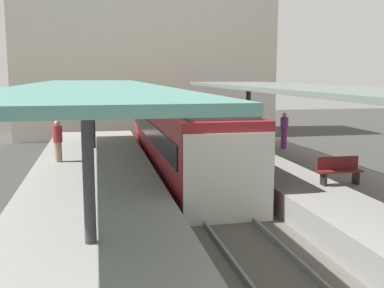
{
  "coord_description": "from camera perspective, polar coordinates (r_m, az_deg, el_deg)",
  "views": [
    {
      "loc": [
        -3.61,
        -14.15,
        4.42
      ],
      "look_at": [
        -0.04,
        3.02,
        1.76
      ],
      "focal_mm": 43.11,
      "sensor_mm": 36.0,
      "label": 1
    }
  ],
  "objects": [
    {
      "name": "passenger_mid_platform",
      "position": [
        18.79,
        -16.27,
        0.43
      ],
      "size": [
        0.36,
        0.36,
        1.64
      ],
      "color": "#998460",
      "rests_on": "platform_left"
    },
    {
      "name": "passenger_near_bench",
      "position": [
        21.7,
        11.33,
        1.72
      ],
      "size": [
        0.36,
        0.36,
        1.67
      ],
      "color": "#7A337A",
      "rests_on": "platform_right"
    },
    {
      "name": "station_building_backdrop",
      "position": [
        34.36,
        -5.81,
        10.4
      ],
      "size": [
        18.0,
        6.0,
        11.0
      ],
      "primitive_type": "cube",
      "color": "beige",
      "rests_on": "ground_plane"
    },
    {
      "name": "canopy_right",
      "position": [
        17.24,
        13.8,
        6.56
      ],
      "size": [
        4.18,
        21.0,
        2.98
      ],
      "color": "#333335",
      "rests_on": "platform_right"
    },
    {
      "name": "platform_sign",
      "position": [
        19.76,
        5.18,
        3.39
      ],
      "size": [
        0.9,
        0.08,
        2.21
      ],
      "color": "#262628",
      "rests_on": "platform_right"
    },
    {
      "name": "ground_plane",
      "position": [
        15.26,
        2.47,
        -8.2
      ],
      "size": [
        80.0,
        80.0,
        0.0
      ],
      "primitive_type": "plane",
      "color": "#383835"
    },
    {
      "name": "rail_near_side",
      "position": [
        15.03,
        -0.21,
        -7.39
      ],
      "size": [
        0.08,
        28.0,
        0.14
      ],
      "primitive_type": "cube",
      "color": "slate",
      "rests_on": "track_ballast"
    },
    {
      "name": "platform_left",
      "position": [
        14.69,
        -12.16,
        -7.04
      ],
      "size": [
        4.4,
        28.0,
        1.0
      ],
      "primitive_type": "cube",
      "color": "gray",
      "rests_on": "ground_plane"
    },
    {
      "name": "commuter_train",
      "position": [
        20.43,
        -1.48,
        1.07
      ],
      "size": [
        2.78,
        15.58,
        3.1
      ],
      "color": "maroon",
      "rests_on": "track_ballast"
    },
    {
      "name": "platform_bench",
      "position": [
        15.14,
        17.73,
        -3.04
      ],
      "size": [
        1.4,
        0.41,
        0.86
      ],
      "color": "black",
      "rests_on": "platform_right"
    },
    {
      "name": "platform_right",
      "position": [
        16.45,
        15.48,
        -5.47
      ],
      "size": [
        4.4,
        28.0,
        1.0
      ],
      "primitive_type": "cube",
      "color": "gray",
      "rests_on": "ground_plane"
    },
    {
      "name": "track_ballast",
      "position": [
        15.23,
        2.47,
        -7.84
      ],
      "size": [
        3.2,
        28.0,
        0.2
      ],
      "primitive_type": "cube",
      "color": "#59544C",
      "rests_on": "ground_plane"
    },
    {
      "name": "rail_far_side",
      "position": [
        15.37,
        5.09,
        -7.06
      ],
      "size": [
        0.08,
        28.0,
        0.14
      ],
      "primitive_type": "cube",
      "color": "slate",
      "rests_on": "track_ballast"
    },
    {
      "name": "canopy_left",
      "position": [
        15.56,
        -12.54,
        6.79
      ],
      "size": [
        4.18,
        21.0,
        3.09
      ],
      "color": "#333335",
      "rests_on": "platform_left"
    }
  ]
}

